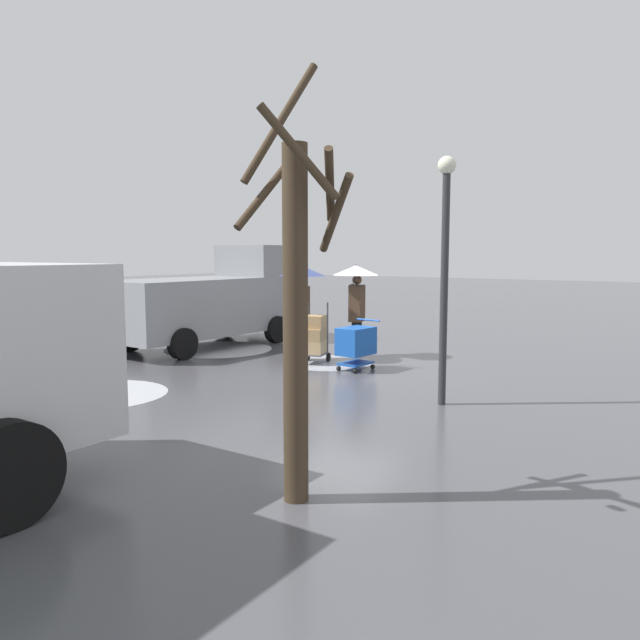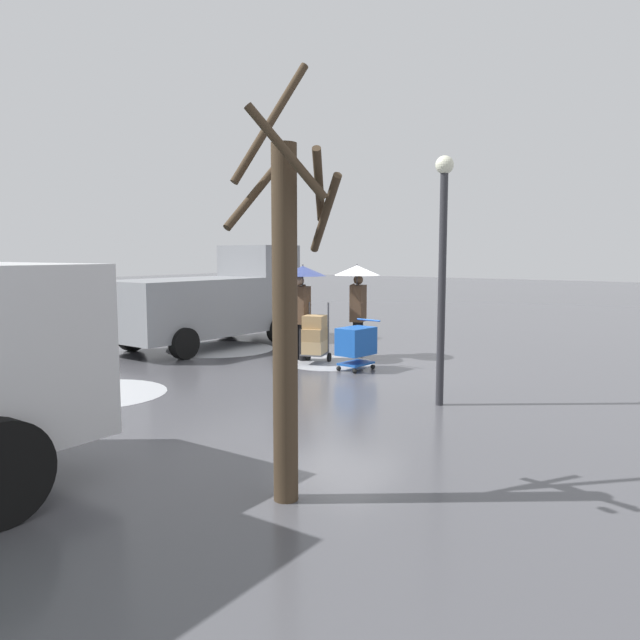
{
  "view_description": "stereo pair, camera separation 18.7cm",
  "coord_description": "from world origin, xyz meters",
  "views": [
    {
      "loc": [
        -6.98,
        11.06,
        2.39
      ],
      "look_at": [
        -0.21,
        1.02,
        1.05
      ],
      "focal_mm": 34.02,
      "sensor_mm": 36.0,
      "label": 1
    },
    {
      "loc": [
        -7.13,
        10.95,
        2.39
      ],
      "look_at": [
        -0.21,
        1.02,
        1.05
      ],
      "focal_mm": 34.02,
      "sensor_mm": 36.0,
      "label": 2
    }
  ],
  "objects": [
    {
      "name": "street_lamp",
      "position": [
        -3.32,
        2.18,
        2.37
      ],
      "size": [
        0.28,
        0.28,
        3.86
      ],
      "color": "#2D2D33",
      "rests_on": "ground"
    },
    {
      "name": "cargo_van_parked_right",
      "position": [
        4.01,
        -0.3,
        1.18
      ],
      "size": [
        2.37,
        5.42,
        2.6
      ],
      "color": "gray",
      "rests_on": "ground"
    },
    {
      "name": "hand_dolly_boxes",
      "position": [
        0.4,
        0.35,
        0.59
      ],
      "size": [
        0.69,
        0.82,
        1.32
      ],
      "color": "#515156",
      "rests_on": "ground"
    },
    {
      "name": "pedestrian_pink_side",
      "position": [
        0.08,
        -0.9,
        1.58
      ],
      "size": [
        1.04,
        1.04,
        2.15
      ],
      "color": "black",
      "rests_on": "ground"
    },
    {
      "name": "shopping_cart_vendor",
      "position": [
        -0.74,
        0.48,
        0.57
      ],
      "size": [
        0.63,
        0.87,
        1.02
      ],
      "color": "#1951B2",
      "rests_on": "ground"
    },
    {
      "name": "slush_patch_near_cluster",
      "position": [
        0.16,
        0.11,
        0.0
      ],
      "size": [
        1.94,
        1.94,
        0.01
      ],
      "primitive_type": "cylinder",
      "color": "#999BA0",
      "rests_on": "ground"
    },
    {
      "name": "slush_patch_under_van",
      "position": [
        3.49,
        0.08,
        0.0
      ],
      "size": [
        2.66,
        2.66,
        0.01
      ],
      "primitive_type": "cylinder",
      "color": "#ADAFB5",
      "rests_on": "ground"
    },
    {
      "name": "bare_tree_near",
      "position": [
        -3.61,
        6.47,
        1.92
      ],
      "size": [
        1.16,
        1.12,
        4.24
      ],
      "color": "#423323",
      "rests_on": "ground"
    },
    {
      "name": "pedestrian_black_side",
      "position": [
        0.86,
        0.21,
        1.58
      ],
      "size": [
        1.04,
        1.04,
        2.15
      ],
      "color": "black",
      "rests_on": "ground"
    },
    {
      "name": "slush_patch_mid_street",
      "position": [
        1.79,
        4.79,
        0.0
      ],
      "size": [
        2.3,
        2.3,
        0.01
      ],
      "primitive_type": "cylinder",
      "color": "#ADAFB5",
      "rests_on": "ground"
    },
    {
      "name": "ground_plane",
      "position": [
        0.0,
        0.0,
        0.0
      ],
      "size": [
        90.0,
        90.0,
        0.0
      ],
      "primitive_type": "plane",
      "color": "#4C4C51"
    }
  ]
}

